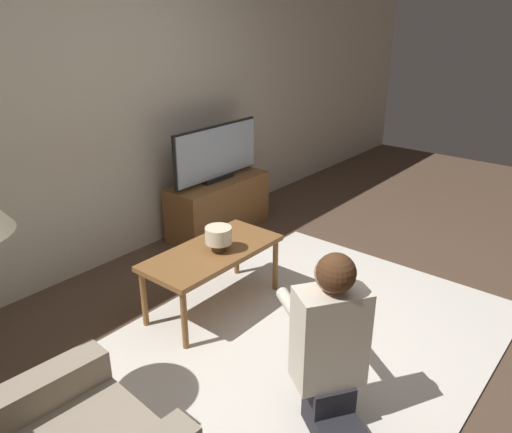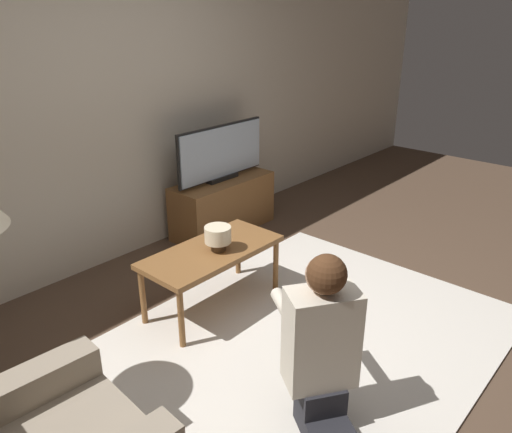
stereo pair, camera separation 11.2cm
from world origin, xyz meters
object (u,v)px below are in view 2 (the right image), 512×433
object	(u,v)px
person_kneeling	(322,347)
coffee_table	(212,256)
table_lamp	(218,236)
tv	(221,153)

from	to	relation	value
person_kneeling	coffee_table	bearing A→B (deg)	-74.96
person_kneeling	table_lamp	distance (m)	1.22
coffee_table	person_kneeling	size ratio (longest dim) A/B	1.04
coffee_table	table_lamp	world-z (taller)	table_lamp
coffee_table	table_lamp	xyz separation A→B (m)	(0.02, -0.04, 0.15)
tv	person_kneeling	xyz separation A→B (m)	(-1.41, -2.08, -0.29)
coffee_table	tv	bearing A→B (deg)	41.95
coffee_table	table_lamp	bearing A→B (deg)	-62.87
person_kneeling	table_lamp	size ratio (longest dim) A/B	5.29
coffee_table	person_kneeling	xyz separation A→B (m)	(-0.41, -1.18, 0.07)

